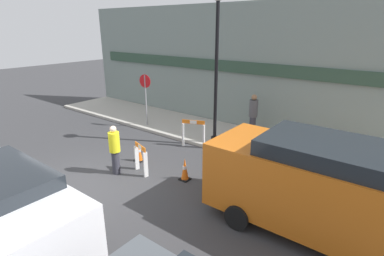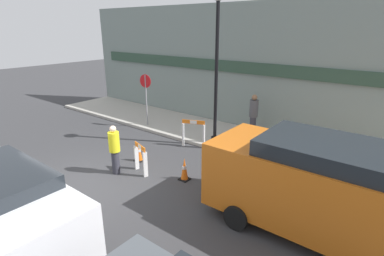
# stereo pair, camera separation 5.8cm
# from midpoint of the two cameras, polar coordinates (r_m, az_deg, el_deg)

# --- Properties ---
(ground_plane) EXTENTS (60.00, 60.00, 0.00)m
(ground_plane) POSITION_cam_midpoint_polar(r_m,az_deg,el_deg) (9.62, -19.15, -10.26)
(ground_plane) COLOR #38383A
(sidewalk_slab) EXTENTS (18.00, 3.00, 0.13)m
(sidewalk_slab) POSITION_cam_midpoint_polar(r_m,az_deg,el_deg) (13.42, 2.50, -0.56)
(sidewalk_slab) COLOR #ADA89E
(sidewalk_slab) RESTS_ON ground_plane
(storefront_facade) EXTENTS (18.00, 0.22, 5.50)m
(storefront_facade) POSITION_cam_midpoint_polar(r_m,az_deg,el_deg) (14.08, 6.47, 11.53)
(storefront_facade) COLOR gray
(storefront_facade) RESTS_ON ground_plane
(streetlamp_post) EXTENTS (0.44, 0.44, 5.64)m
(streetlamp_post) POSITION_cam_midpoint_polar(r_m,az_deg,el_deg) (11.16, 4.93, 14.72)
(streetlamp_post) COLOR black
(streetlamp_post) RESTS_ON sidewalk_slab
(stop_sign) EXTENTS (0.60, 0.11, 2.35)m
(stop_sign) POSITION_cam_midpoint_polar(r_m,az_deg,el_deg) (13.83, -8.65, 6.87)
(stop_sign) COLOR gray
(stop_sign) RESTS_ON sidewalk_slab
(barricade_0) EXTENTS (0.88, 0.47, 1.10)m
(barricade_0) POSITION_cam_midpoint_polar(r_m,az_deg,el_deg) (11.62, 0.41, -0.86)
(barricade_0) COLOR white
(barricade_0) RESTS_ON ground_plane
(barricade_1) EXTENTS (0.72, 0.34, 0.98)m
(barricade_1) POSITION_cam_midpoint_polar(r_m,az_deg,el_deg) (9.74, -9.59, -5.67)
(barricade_1) COLOR white
(barricade_1) RESTS_ON ground_plane
(traffic_cone_0) EXTENTS (0.30, 0.30, 0.47)m
(traffic_cone_0) POSITION_cam_midpoint_polar(r_m,az_deg,el_deg) (9.83, 8.58, -7.27)
(traffic_cone_0) COLOR black
(traffic_cone_0) RESTS_ON ground_plane
(traffic_cone_1) EXTENTS (0.30, 0.30, 0.69)m
(traffic_cone_1) POSITION_cam_midpoint_polar(r_m,az_deg,el_deg) (10.66, -9.91, -4.54)
(traffic_cone_1) COLOR black
(traffic_cone_1) RESTS_ON ground_plane
(traffic_cone_2) EXTENTS (0.30, 0.30, 0.72)m
(traffic_cone_2) POSITION_cam_midpoint_polar(r_m,az_deg,el_deg) (9.25, -1.27, -7.89)
(traffic_cone_2) COLOR black
(traffic_cone_2) RESTS_ON ground_plane
(traffic_cone_3) EXTENTS (0.30, 0.30, 0.69)m
(traffic_cone_3) POSITION_cam_midpoint_polar(r_m,az_deg,el_deg) (10.33, 7.04, -5.17)
(traffic_cone_3) COLOR black
(traffic_cone_3) RESTS_ON ground_plane
(person_worker) EXTENTS (0.45, 0.45, 1.61)m
(person_worker) POSITION_cam_midpoint_polar(r_m,az_deg,el_deg) (9.74, -14.37, -3.78)
(person_worker) COLOR #33333D
(person_worker) RESTS_ON ground_plane
(person_pedestrian) EXTENTS (0.47, 0.47, 1.77)m
(person_pedestrian) POSITION_cam_midpoint_polar(r_m,az_deg,el_deg) (12.58, 11.75, 2.60)
(person_pedestrian) COLOR #33333D
(person_pedestrian) RESTS_ON sidewalk_slab
(parked_car_1) EXTENTS (4.51, 1.88, 1.82)m
(parked_car_1) POSITION_cam_midpoint_polar(r_m,az_deg,el_deg) (7.42, -32.39, -12.46)
(parked_car_1) COLOR silver
(parked_car_1) RESTS_ON ground_plane
(work_van) EXTENTS (5.30, 2.17, 2.25)m
(work_van) POSITION_cam_midpoint_polar(r_m,az_deg,el_deg) (7.19, 24.72, -10.17)
(work_van) COLOR #D16619
(work_van) RESTS_ON ground_plane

